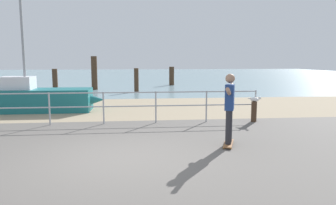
{
  "coord_description": "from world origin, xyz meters",
  "views": [
    {
      "loc": [
        0.44,
        -6.46,
        2.06
      ],
      "look_at": [
        1.32,
        2.0,
        0.9
      ],
      "focal_mm": 33.75,
      "sensor_mm": 36.0,
      "label": 1
    }
  ],
  "objects_px": {
    "bollard_short": "(254,112)",
    "skateboarder": "(229,104)",
    "skateboard": "(228,143)",
    "sailboat": "(38,99)",
    "seagull": "(255,99)"
  },
  "relations": [
    {
      "from": "skateboard",
      "to": "bollard_short",
      "type": "height_order",
      "value": "bollard_short"
    },
    {
      "from": "seagull",
      "to": "sailboat",
      "type": "bearing_deg",
      "value": 159.05
    },
    {
      "from": "skateboard",
      "to": "skateboarder",
      "type": "relative_size",
      "value": 0.5
    },
    {
      "from": "bollard_short",
      "to": "seagull",
      "type": "relative_size",
      "value": 1.73
    },
    {
      "from": "sailboat",
      "to": "seagull",
      "type": "distance_m",
      "value": 8.28
    },
    {
      "from": "sailboat",
      "to": "skateboarder",
      "type": "bearing_deg",
      "value": -43.4
    },
    {
      "from": "bollard_short",
      "to": "seagull",
      "type": "bearing_deg",
      "value": -49.33
    },
    {
      "from": "skateboard",
      "to": "skateboarder",
      "type": "xyz_separation_m",
      "value": [
        -0.0,
        -0.0,
        0.95
      ]
    },
    {
      "from": "bollard_short",
      "to": "skateboarder",
      "type": "bearing_deg",
      "value": -121.42
    },
    {
      "from": "bollard_short",
      "to": "seagull",
      "type": "height_order",
      "value": "seagull"
    },
    {
      "from": "skateboard",
      "to": "bollard_short",
      "type": "distance_m",
      "value": 3.24
    },
    {
      "from": "skateboard",
      "to": "bollard_short",
      "type": "xyz_separation_m",
      "value": [
        1.68,
        2.76,
        0.28
      ]
    },
    {
      "from": "bollard_short",
      "to": "sailboat",
      "type": "bearing_deg",
      "value": 159.1
    },
    {
      "from": "sailboat",
      "to": "skateboard",
      "type": "distance_m",
      "value": 8.32
    },
    {
      "from": "sailboat",
      "to": "skateboarder",
      "type": "distance_m",
      "value": 8.32
    }
  ]
}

